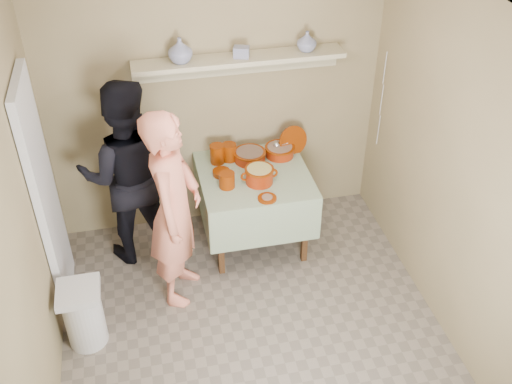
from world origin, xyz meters
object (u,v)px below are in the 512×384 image
object	(u,v)px
person_helper	(127,174)
serving_table	(254,184)
person_cook	(175,210)
cazuela_rice	(259,174)
trash_bin	(84,315)

from	to	relation	value
person_helper	serving_table	bearing A→B (deg)	178.57
person_cook	cazuela_rice	xyz separation A→B (m)	(0.77, 0.37, -0.02)
trash_bin	serving_table	bearing A→B (deg)	30.74
cazuela_rice	trash_bin	bearing A→B (deg)	-153.52
serving_table	trash_bin	bearing A→B (deg)	-149.26
person_helper	trash_bin	distance (m)	1.24
person_cook	serving_table	distance (m)	0.94
person_cook	trash_bin	bearing A→B (deg)	136.70
cazuela_rice	trash_bin	world-z (taller)	cazuela_rice
cazuela_rice	person_cook	bearing A→B (deg)	-154.05
person_cook	person_helper	bearing A→B (deg)	49.31
serving_table	cazuela_rice	xyz separation A→B (m)	(0.02, -0.14, 0.20)
serving_table	person_cook	bearing A→B (deg)	-145.62
person_helper	trash_bin	size ratio (longest dim) A/B	3.08
person_cook	cazuela_rice	size ratio (longest dim) A/B	5.26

